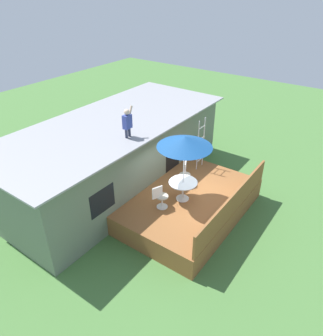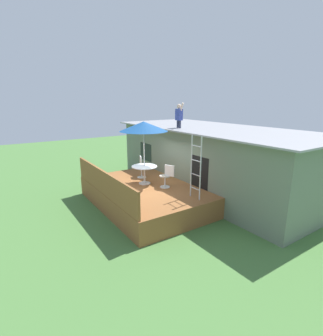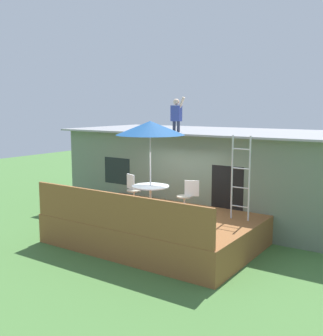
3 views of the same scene
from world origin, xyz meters
name	(u,v)px [view 1 (image 1 of 3)]	position (x,y,z in m)	size (l,w,h in m)	color
ground_plane	(187,212)	(0.00, 0.00, 0.00)	(40.00, 40.00, 0.00)	#477538
house	(116,153)	(0.00, 3.60, 1.47)	(10.50, 4.50, 2.93)	slate
deck	(188,204)	(0.00, 0.00, 0.40)	(5.42, 3.71, 0.80)	brown
deck_railing	(234,203)	(0.00, -1.80, 1.25)	(5.32, 0.08, 0.90)	brown
patio_table	(183,186)	(-0.29, 0.07, 1.39)	(1.04, 1.04, 0.74)	silver
patio_umbrella	(185,142)	(-0.29, 0.07, 3.15)	(1.90, 1.90, 2.54)	silver
step_ladder	(201,144)	(2.09, 0.73, 1.90)	(0.52, 0.04, 2.20)	silver
person_figure	(127,121)	(-0.76, 2.15, 3.53)	(0.47, 0.20, 1.11)	#33384C
patio_chair_left	(160,197)	(-1.19, 0.42, 1.26)	(0.60, 0.44, 0.92)	silver
patio_chair_right	(185,174)	(0.61, 0.54, 1.26)	(0.58, 0.44, 0.92)	silver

